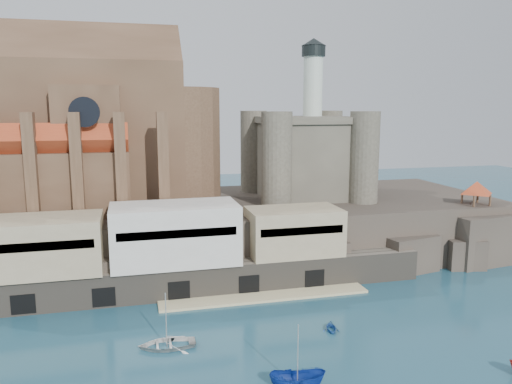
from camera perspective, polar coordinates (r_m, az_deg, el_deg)
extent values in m
plane|color=navy|center=(56.27, 4.08, -18.66)|extent=(300.00, 300.00, 0.00)
cube|color=#2C2621|center=(91.01, -3.80, -4.14)|extent=(100.00, 34.00, 10.00)
cube|color=#2C2621|center=(74.60, -18.46, -9.36)|extent=(9.00, 5.00, 6.00)
cube|color=#2C2621|center=(75.12, -5.27, -8.76)|extent=(9.00, 5.00, 6.00)
cube|color=#2C2621|center=(79.36, 7.06, -7.77)|extent=(9.00, 5.00, 6.00)
cube|color=#2C2621|center=(86.28, 17.08, -6.71)|extent=(9.00, 5.00, 6.00)
cube|color=#5F584C|center=(74.05, -7.47, -9.69)|extent=(70.00, 6.00, 4.50)
cube|color=#C3B482|center=(72.39, 1.06, -11.84)|extent=(30.00, 4.00, 0.40)
cube|color=black|center=(72.54, -25.05, -11.51)|extent=(3.00, 0.40, 2.60)
cube|color=black|center=(71.26, -16.99, -11.38)|extent=(3.00, 0.40, 2.60)
cube|color=black|center=(71.37, -8.80, -11.03)|extent=(3.00, 0.40, 2.60)
cube|color=black|center=(72.87, -0.81, -10.47)|extent=(3.00, 0.40, 2.60)
cube|color=black|center=(75.66, 6.68, -9.76)|extent=(3.00, 0.40, 2.60)
cube|color=tan|center=(73.85, -23.34, -5.60)|extent=(16.00, 9.00, 7.50)
cube|color=beige|center=(72.94, -9.24, -4.70)|extent=(18.00, 9.00, 8.50)
cube|color=tan|center=(76.68, 4.34, -4.46)|extent=(14.00, 8.00, 7.00)
cube|color=#4C3423|center=(89.68, -20.83, 6.04)|extent=(38.00, 14.00, 24.00)
cube|color=#4C3423|center=(89.85, -21.30, 13.69)|extent=(38.00, 13.01, 13.01)
cylinder|color=#4C3423|center=(89.65, -8.57, 5.28)|extent=(14.00, 14.00, 20.00)
cube|color=#4C3423|center=(89.44, -18.20, 4.90)|extent=(10.00, 20.00, 20.00)
cube|color=#4C3423|center=(81.57, -24.07, 0.58)|extent=(28.00, 5.00, 10.00)
cube|color=#4C3423|center=(100.17, -22.26, 2.24)|extent=(28.00, 5.00, 10.00)
cube|color=#AA3A1D|center=(80.89, -24.39, 5.20)|extent=(28.00, 5.66, 5.66)
cube|color=#AA3A1D|center=(99.62, -22.51, 6.01)|extent=(28.00, 5.66, 5.66)
cylinder|color=black|center=(77.17, -19.03, 8.64)|extent=(4.40, 0.30, 4.40)
cube|color=#4C3423|center=(78.19, -24.30, 2.43)|extent=(1.60, 2.20, 16.00)
cube|color=#4C3423|center=(77.34, -19.77, 2.65)|extent=(1.60, 2.20, 16.00)
cube|color=#4C3423|center=(76.97, -15.17, 2.85)|extent=(1.60, 2.20, 16.00)
cube|color=#4C3423|center=(77.11, -10.56, 3.04)|extent=(1.60, 2.20, 16.00)
cube|color=#4C483B|center=(94.04, 5.65, 3.71)|extent=(16.00, 16.00, 14.00)
cube|color=#4C483B|center=(93.56, 5.73, 8.22)|extent=(17.00, 17.00, 1.20)
cylinder|color=#4C483B|center=(83.88, 2.36, 3.71)|extent=(5.20, 5.20, 16.00)
cylinder|color=#4C483B|center=(89.74, 12.23, 3.89)|extent=(5.20, 5.20, 16.00)
cylinder|color=#4C483B|center=(99.25, -0.27, 4.64)|extent=(5.20, 5.20, 16.00)
cylinder|color=#4C483B|center=(104.25, 8.32, 4.78)|extent=(5.20, 5.20, 16.00)
cylinder|color=silver|center=(96.16, 6.52, 11.58)|extent=(3.60, 3.60, 12.00)
cylinder|color=black|center=(96.66, 6.60, 15.73)|extent=(4.40, 4.40, 2.00)
cone|color=black|center=(96.84, 6.62, 16.67)|extent=(4.60, 4.60, 1.40)
cube|color=#2C2621|center=(95.72, 23.56, -4.65)|extent=(12.00, 10.00, 8.70)
cube|color=#2C2621|center=(91.51, 22.63, -6.42)|extent=(6.00, 5.00, 5.00)
cube|color=#2C2621|center=(100.61, 25.08, -4.88)|extent=(5.00, 4.00, 6.00)
cube|color=#4C3423|center=(94.77, 23.74, -2.01)|extent=(4.20, 4.20, 0.30)
cylinder|color=#4C3423|center=(92.30, 23.62, -1.38)|extent=(0.36, 0.36, 3.20)
cylinder|color=#4C3423|center=(94.28, 25.16, -1.27)|extent=(0.36, 0.36, 3.20)
cylinder|color=#4C3423|center=(94.79, 22.45, -1.03)|extent=(0.36, 0.36, 3.20)
cylinder|color=#4C3423|center=(96.72, 23.97, -0.93)|extent=(0.36, 0.36, 3.20)
pyramid|color=#AA3A1D|center=(94.08, 23.91, 0.47)|extent=(6.40, 6.40, 2.20)
imported|color=silver|center=(59.72, -10.14, -17.03)|extent=(1.45, 4.63, 6.44)
imported|color=#1D4C94|center=(63.28, 8.57, -15.39)|extent=(2.73, 1.98, 2.87)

